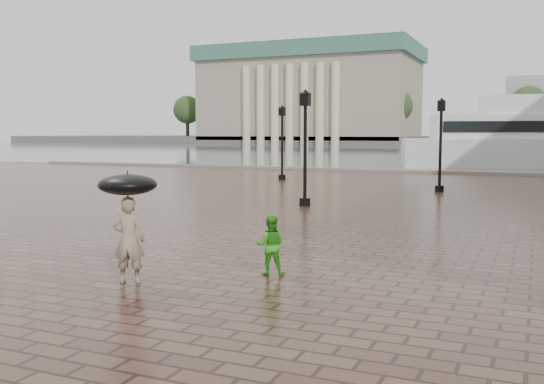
% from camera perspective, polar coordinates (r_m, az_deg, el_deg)
% --- Properties ---
extents(ground, '(300.00, 300.00, 0.00)m').
position_cam_1_polar(ground, '(12.74, 12.68, -7.49)').
color(ground, '#3A221A').
rests_on(ground, ground).
extents(harbour_water, '(240.00, 240.00, 0.00)m').
position_cam_1_polar(harbour_water, '(104.26, 22.43, 3.58)').
color(harbour_water, '#485458').
rests_on(harbour_water, ground).
extents(quay_edge, '(80.00, 0.60, 0.30)m').
position_cam_1_polar(quay_edge, '(44.35, 20.63, 1.53)').
color(quay_edge, slate).
rests_on(quay_edge, ground).
extents(far_shore, '(300.00, 60.00, 2.00)m').
position_cam_1_polar(far_shore, '(172.22, 22.97, 4.51)').
color(far_shore, '#4C4C47').
rests_on(far_shore, ground).
extents(museum, '(57.00, 32.50, 26.00)m').
position_cam_1_polar(museum, '(167.32, 3.63, 9.35)').
color(museum, gray).
rests_on(museum, ground).
extents(far_trees, '(188.00, 8.00, 13.50)m').
position_cam_1_polar(far_trees, '(150.36, 22.98, 7.63)').
color(far_trees, '#2D2119').
rests_on(far_trees, ground).
extents(street_lamps, '(21.44, 14.44, 4.40)m').
position_cam_1_polar(street_lamps, '(30.06, 16.22, 4.35)').
color(street_lamps, black).
rests_on(street_lamps, ground).
extents(adult_pedestrian, '(0.71, 0.58, 1.67)m').
position_cam_1_polar(adult_pedestrian, '(11.81, -13.32, -4.41)').
color(adult_pedestrian, gray).
rests_on(adult_pedestrian, ground).
extents(child_pedestrian, '(0.71, 0.63, 1.21)m').
position_cam_1_polar(child_pedestrian, '(12.21, -0.15, -5.03)').
color(child_pedestrian, '#2D951B').
rests_on(child_pedestrian, ground).
extents(umbrella, '(1.10, 1.10, 1.13)m').
position_cam_1_polar(umbrella, '(11.67, -13.44, 0.67)').
color(umbrella, black).
rests_on(umbrella, ground).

